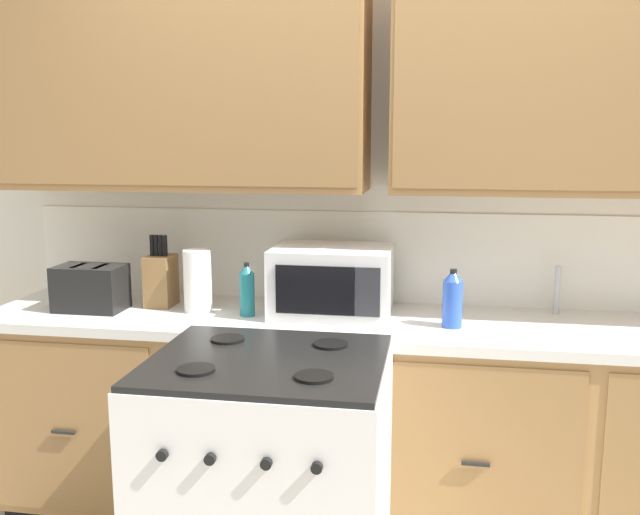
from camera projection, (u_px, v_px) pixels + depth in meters
wall_unit at (382, 128)px, 2.82m from camera, size 4.39×0.40×2.55m
counter_run at (373, 423)px, 2.83m from camera, size 3.22×0.64×0.91m
stove_range at (269, 494)px, 2.27m from camera, size 0.76×0.68×0.95m
microwave at (332, 281)px, 2.81m from camera, size 0.48×0.37×0.28m
toaster at (91, 288)px, 2.89m from camera, size 0.28×0.18×0.19m
knife_block at (161, 280)px, 2.96m from camera, size 0.11×0.14×0.31m
sink_faucet at (557, 290)px, 2.82m from camera, size 0.02×0.02×0.20m
paper_towel_roll at (198, 281)px, 2.86m from camera, size 0.12×0.12×0.26m
bottle_teal at (247, 290)px, 2.79m from camera, size 0.06×0.06×0.22m
bottle_blue at (453, 299)px, 2.63m from camera, size 0.08×0.08×0.23m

